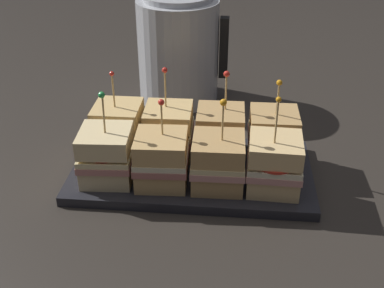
% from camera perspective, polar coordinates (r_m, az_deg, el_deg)
% --- Properties ---
extents(ground_plane, '(6.00, 6.00, 0.00)m').
position_cam_1_polar(ground_plane, '(0.89, 0.00, -3.73)').
color(ground_plane, '#2D2823').
extents(serving_platter, '(0.43, 0.23, 0.02)m').
position_cam_1_polar(serving_platter, '(0.88, 0.00, -3.25)').
color(serving_platter, '#232328').
rests_on(serving_platter, ground_plane).
extents(sandwich_front_far_left, '(0.09, 0.09, 0.17)m').
position_cam_1_polar(sandwich_front_far_left, '(0.84, -10.07, -1.33)').
color(sandwich_front_far_left, beige).
rests_on(sandwich_front_far_left, serving_platter).
extents(sandwich_front_center_left, '(0.09, 0.09, 0.15)m').
position_cam_1_polar(sandwich_front_center_left, '(0.82, -3.64, -1.82)').
color(sandwich_front_center_left, tan).
rests_on(sandwich_front_center_left, serving_platter).
extents(sandwich_front_center_right, '(0.09, 0.09, 0.16)m').
position_cam_1_polar(sandwich_front_center_right, '(0.81, 3.11, -2.13)').
color(sandwich_front_center_right, tan).
rests_on(sandwich_front_center_right, serving_platter).
extents(sandwich_front_far_right, '(0.09, 0.09, 0.17)m').
position_cam_1_polar(sandwich_front_far_right, '(0.81, 9.71, -2.36)').
color(sandwich_front_far_right, '#DBB77A').
rests_on(sandwich_front_far_right, serving_platter).
extents(sandwich_back_far_left, '(0.09, 0.09, 0.16)m').
position_cam_1_polar(sandwich_back_far_left, '(0.92, -8.70, 1.86)').
color(sandwich_back_far_left, tan).
rests_on(sandwich_back_far_left, serving_platter).
extents(sandwich_back_center_left, '(0.09, 0.09, 0.17)m').
position_cam_1_polar(sandwich_back_center_left, '(0.90, -2.78, 1.59)').
color(sandwich_back_center_left, tan).
rests_on(sandwich_back_center_left, serving_platter).
extents(sandwich_back_center_right, '(0.09, 0.09, 0.17)m').
position_cam_1_polar(sandwich_back_center_right, '(0.89, 3.35, 1.26)').
color(sandwich_back_center_right, tan).
rests_on(sandwich_back_center_right, serving_platter).
extents(sandwich_back_far_right, '(0.09, 0.09, 0.16)m').
position_cam_1_polar(sandwich_back_far_right, '(0.89, 9.58, 0.95)').
color(sandwich_back_far_right, tan).
rests_on(sandwich_back_far_right, serving_platter).
extents(kettle_steel, '(0.21, 0.19, 0.27)m').
position_cam_1_polar(kettle_steel, '(1.14, -1.60, 11.15)').
color(kettle_steel, '#B7BABF').
rests_on(kettle_steel, ground_plane).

